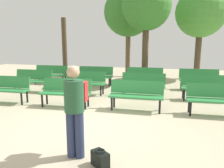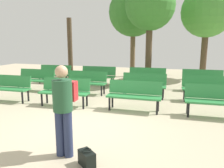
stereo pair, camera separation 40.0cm
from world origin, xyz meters
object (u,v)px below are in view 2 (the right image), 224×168
(handbag, at_px, (87,158))
(bench_r1_c1, at_px, (86,81))
(tree_0, at_px, (207,12))
(bench_r0_c2, at_px, (134,94))
(bench_r2_c2, at_px, (147,76))
(bench_r2_c3, at_px, (202,79))
(bench_r1_c2, at_px, (144,84))
(bench_r2_c0, at_px, (55,73))
(tree_1, at_px, (133,12))
(tree_3, at_px, (150,6))
(bench_r0_c1, at_px, (65,90))
(bench_r2_c1, at_px, (98,75))
(visitor_with_backpack, at_px, (64,105))
(bench_r1_c3, at_px, (206,87))
(bench_r0_c3, at_px, (216,99))
(bench_r1_c0, at_px, (36,78))
(tree_2, at_px, (70,47))
(bench_r0_c0, at_px, (8,86))

(handbag, bearing_deg, bench_r1_c1, 113.42)
(tree_0, bearing_deg, handbag, -104.76)
(bench_r0_c2, distance_m, bench_r2_c2, 3.35)
(bench_r2_c3, bearing_deg, handbag, -110.77)
(bench_r1_c2, bearing_deg, bench_r2_c3, 38.30)
(bench_r2_c0, height_order, tree_0, tree_0)
(tree_1, xyz_separation_m, tree_3, (1.18, -1.96, -0.00))
(bench_r0_c1, relative_size, tree_1, 0.33)
(bench_r2_c1, bearing_deg, visitor_with_backpack, -77.94)
(bench_r0_c1, relative_size, tree_0, 0.34)
(bench_r2_c2, bearing_deg, bench_r0_c1, -123.08)
(bench_r1_c3, bearing_deg, bench_r2_c1, 158.05)
(tree_0, xyz_separation_m, tree_1, (-3.81, -0.29, 0.10))
(bench_r0_c2, bearing_deg, tree_3, 91.96)
(bench_r2_c3, height_order, tree_1, tree_1)
(bench_r0_c3, xyz_separation_m, bench_r1_c2, (-2.20, 1.57, 0.00))
(bench_r2_c0, relative_size, bench_r2_c1, 1.00)
(bench_r0_c3, relative_size, bench_r2_c2, 1.00)
(bench_r0_c2, bearing_deg, tree_0, 68.93)
(bench_r2_c2, bearing_deg, bench_r1_c3, -38.07)
(bench_r0_c1, bearing_deg, bench_r1_c2, 35.06)
(bench_r0_c1, height_order, tree_0, tree_0)
(bench_r0_c1, relative_size, bench_r2_c0, 1.00)
(bench_r2_c2, bearing_deg, bench_r1_c0, -158.95)
(bench_r2_c2, bearing_deg, bench_r2_c0, -178.98)
(bench_r1_c0, distance_m, bench_r1_c1, 2.25)
(bench_r1_c2, height_order, tree_2, tree_2)
(bench_r0_c1, relative_size, tree_3, 0.34)
(bench_r1_c1, distance_m, tree_1, 5.68)
(bench_r1_c1, height_order, bench_r2_c1, same)
(bench_r0_c0, height_order, tree_1, tree_1)
(bench_r2_c1, distance_m, tree_3, 3.91)
(handbag, bearing_deg, bench_r0_c2, 87.42)
(bench_r0_c0, distance_m, bench_r0_c2, 4.38)
(bench_r2_c0, relative_size, tree_3, 0.34)
(bench_r1_c3, height_order, tree_0, tree_0)
(bench_r2_c3, bearing_deg, bench_r1_c1, -159.11)
(bench_r0_c1, relative_size, bench_r2_c1, 1.00)
(tree_1, xyz_separation_m, handbag, (1.23, -9.50, -3.44))
(bench_r1_c3, height_order, bench_r2_c1, same)
(bench_r1_c0, distance_m, tree_2, 4.50)
(bench_r0_c1, relative_size, bench_r0_c3, 1.01)
(bench_r0_c1, bearing_deg, visitor_with_backpack, -64.99)
(bench_r1_c3, distance_m, visitor_with_backpack, 5.49)
(bench_r1_c2, relative_size, visitor_with_backpack, 0.97)
(tree_3, distance_m, visitor_with_backpack, 7.78)
(bench_r2_c1, height_order, bench_r2_c2, same)
(bench_r1_c0, xyz_separation_m, handbag, (4.33, -4.72, -0.37))
(bench_r1_c2, relative_size, bench_r1_c3, 0.99)
(tree_1, xyz_separation_m, tree_2, (-3.70, -0.48, -1.90))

